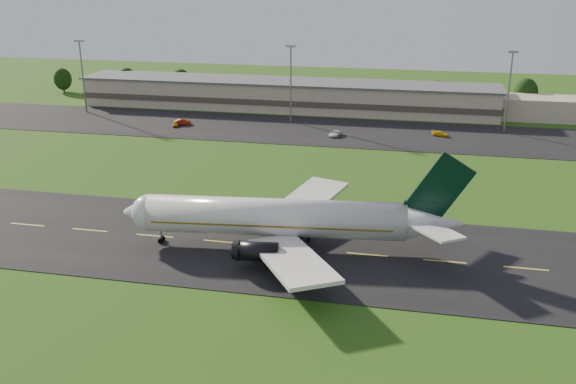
% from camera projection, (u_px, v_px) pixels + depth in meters
% --- Properties ---
extents(ground, '(360.00, 360.00, 0.00)m').
position_uv_depth(ground, '(155.00, 236.00, 99.69)').
color(ground, '#2C4C13').
rests_on(ground, ground).
extents(taxiway, '(220.00, 30.00, 0.10)m').
position_uv_depth(taxiway, '(155.00, 236.00, 99.67)').
color(taxiway, black).
rests_on(taxiway, ground).
extents(apron, '(260.00, 30.00, 0.10)m').
position_uv_depth(apron, '(266.00, 128.00, 166.08)').
color(apron, black).
rests_on(apron, ground).
extents(airliner, '(51.23, 41.94, 15.57)m').
position_uv_depth(airliner, '(281.00, 218.00, 94.27)').
color(airliner, white).
rests_on(airliner, ground).
extents(terminal, '(145.00, 16.00, 8.40)m').
position_uv_depth(terminal, '(307.00, 96.00, 185.82)').
color(terminal, '#C1AC93').
rests_on(terminal, ground).
extents(light_mast_west, '(2.40, 1.20, 20.35)m').
position_uv_depth(light_mast_west, '(82.00, 68.00, 179.98)').
color(light_mast_west, gray).
rests_on(light_mast_west, ground).
extents(light_mast_centre, '(2.40, 1.20, 20.35)m').
position_uv_depth(light_mast_centre, '(291.00, 75.00, 168.25)').
color(light_mast_centre, gray).
rests_on(light_mast_centre, ground).
extents(light_mast_east, '(2.40, 1.20, 20.35)m').
position_uv_depth(light_mast_east, '(510.00, 82.00, 157.50)').
color(light_mast_east, gray).
rests_on(light_mast_east, ground).
extents(tree_line, '(198.33, 9.23, 10.68)m').
position_uv_depth(tree_line, '(417.00, 91.00, 188.11)').
color(tree_line, black).
rests_on(tree_line, ground).
extents(service_vehicle_a, '(2.48, 3.84, 1.22)m').
position_uv_depth(service_vehicle_a, '(175.00, 124.00, 167.50)').
color(service_vehicle_a, '#BE730B').
rests_on(service_vehicle_a, apron).
extents(service_vehicle_b, '(4.76, 3.01, 1.48)m').
position_uv_depth(service_vehicle_b, '(183.00, 122.00, 168.94)').
color(service_vehicle_b, '#A41A0A').
rests_on(service_vehicle_b, apron).
extents(service_vehicle_c, '(3.08, 5.01, 1.30)m').
position_uv_depth(service_vehicle_c, '(335.00, 134.00, 157.79)').
color(service_vehicle_c, white).
rests_on(service_vehicle_c, apron).
extents(service_vehicle_d, '(4.53, 3.20, 1.22)m').
position_uv_depth(service_vehicle_d, '(440.00, 134.00, 157.78)').
color(service_vehicle_d, yellow).
rests_on(service_vehicle_d, apron).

